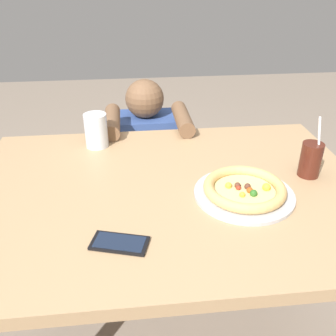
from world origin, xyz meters
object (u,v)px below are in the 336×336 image
(drink_cup_colored, at_px, (311,159))
(water_cup_clear, at_px, (96,130))
(pizza_near, at_px, (244,190))
(cell_phone, at_px, (120,243))
(diner_seated, at_px, (147,167))

(drink_cup_colored, height_order, water_cup_clear, drink_cup_colored)
(pizza_near, height_order, drink_cup_colored, drink_cup_colored)
(water_cup_clear, bearing_deg, cell_phone, -81.70)
(diner_seated, bearing_deg, cell_phone, -97.09)
(cell_phone, relative_size, diner_seated, 0.18)
(diner_seated, bearing_deg, drink_cup_colored, -53.20)
(drink_cup_colored, distance_m, water_cup_clear, 0.81)
(diner_seated, bearing_deg, pizza_near, -71.61)
(cell_phone, bearing_deg, diner_seated, 82.91)
(cell_phone, height_order, diner_seated, diner_seated)
(pizza_near, relative_size, drink_cup_colored, 1.49)
(water_cup_clear, xyz_separation_m, cell_phone, (0.09, -0.61, -0.06))
(drink_cup_colored, bearing_deg, diner_seated, 126.80)
(pizza_near, distance_m, cell_phone, 0.44)
(drink_cup_colored, xyz_separation_m, diner_seated, (-0.53, 0.70, -0.39))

